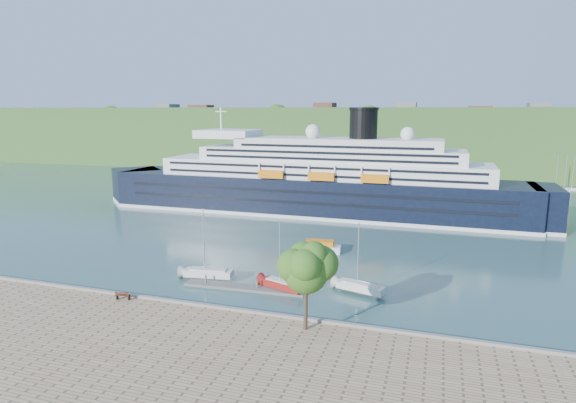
% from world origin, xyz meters
% --- Properties ---
extents(ground, '(400.00, 400.00, 0.00)m').
position_xyz_m(ground, '(0.00, 0.00, 0.00)').
color(ground, '#325957').
rests_on(ground, ground).
extents(far_hillside, '(400.00, 50.00, 24.00)m').
position_xyz_m(far_hillside, '(0.00, 145.00, 12.00)').
color(far_hillside, '#2C5421').
rests_on(far_hillside, ground).
extents(quay_coping, '(220.00, 0.50, 0.30)m').
position_xyz_m(quay_coping, '(0.00, -0.20, 1.15)').
color(quay_coping, slate).
rests_on(quay_coping, promenade).
extents(cruise_ship, '(106.13, 15.50, 23.83)m').
position_xyz_m(cruise_ship, '(-4.22, 57.30, 11.92)').
color(cruise_ship, black).
rests_on(cruise_ship, ground).
extents(park_bench, '(1.87, 1.06, 1.13)m').
position_xyz_m(park_bench, '(-12.02, -1.34, 1.57)').
color(park_bench, '#411F12').
rests_on(park_bench, promenade).
extents(promenade_tree, '(6.18, 6.18, 10.24)m').
position_xyz_m(promenade_tree, '(10.85, -2.34, 6.12)').
color(promenade_tree, '#295917').
rests_on(promenade_tree, promenade).
extents(floating_pontoon, '(16.47, 2.78, 0.36)m').
position_xyz_m(floating_pontoon, '(-0.60, 8.57, 0.18)').
color(floating_pontoon, '#66635B').
rests_on(floating_pontoon, ground).
extents(sailboat_white_near, '(7.66, 3.11, 9.61)m').
position_xyz_m(sailboat_white_near, '(-6.66, 10.32, 4.81)').
color(sailboat_white_near, silver).
rests_on(sailboat_white_near, ground).
extents(sailboat_red, '(6.96, 3.90, 8.67)m').
position_xyz_m(sailboat_red, '(4.49, 9.38, 4.33)').
color(sailboat_red, maroon).
rests_on(sailboat_red, ground).
extents(sailboat_white_far, '(7.18, 3.69, 8.93)m').
position_xyz_m(sailboat_white_far, '(14.32, 11.53, 4.46)').
color(sailboat_white_far, silver).
rests_on(sailboat_white_far, ground).
extents(tender_launch, '(7.18, 3.07, 1.93)m').
position_xyz_m(tender_launch, '(4.84, 28.09, 0.96)').
color(tender_launch, orange).
rests_on(tender_launch, ground).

